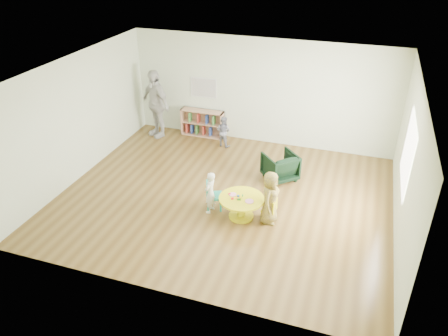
% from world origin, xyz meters
% --- Properties ---
extents(room, '(7.10, 7.00, 2.80)m').
position_xyz_m(room, '(0.01, 0.00, 1.89)').
color(room, brown).
rests_on(room, ground).
extents(activity_table, '(0.91, 0.91, 0.50)m').
position_xyz_m(activity_table, '(0.55, -0.60, 0.32)').
color(activity_table, yellow).
rests_on(activity_table, ground).
extents(kid_chair_left, '(0.42, 0.42, 0.61)m').
position_xyz_m(kid_chair_left, '(-0.11, -0.50, 0.33)').
color(kid_chair_left, '#1C9B7E').
rests_on(kid_chair_left, ground).
extents(kid_chair_right, '(0.29, 0.29, 0.50)m').
position_xyz_m(kid_chair_right, '(1.14, -0.53, 0.27)').
color(kid_chair_right, yellow).
rests_on(kid_chair_right, ground).
extents(bookshelf, '(1.20, 0.30, 0.75)m').
position_xyz_m(bookshelf, '(-1.61, 2.86, 0.37)').
color(bookshelf, tan).
rests_on(bookshelf, ground).
extents(alphabet_poster, '(0.74, 0.01, 0.54)m').
position_xyz_m(alphabet_poster, '(-1.60, 2.98, 1.35)').
color(alphabet_poster, white).
rests_on(alphabet_poster, ground).
extents(armchair, '(0.99, 0.99, 0.65)m').
position_xyz_m(armchair, '(0.96, 1.16, 0.32)').
color(armchair, black).
rests_on(armchair, ground).
extents(child_left, '(0.26, 0.36, 0.91)m').
position_xyz_m(child_left, '(-0.11, -0.61, 0.45)').
color(child_left, white).
rests_on(child_left, ground).
extents(child_right, '(0.38, 0.56, 1.11)m').
position_xyz_m(child_right, '(1.12, -0.56, 0.56)').
color(child_right, gold).
rests_on(child_right, ground).
extents(toddler, '(0.47, 0.41, 0.84)m').
position_xyz_m(toddler, '(-0.84, 2.40, 0.42)').
color(toddler, '#181F3D').
rests_on(toddler, ground).
extents(adult_caretaker, '(1.19, 0.94, 1.88)m').
position_xyz_m(adult_caretaker, '(-2.81, 2.45, 0.94)').
color(adult_caretaker, beige).
rests_on(adult_caretaker, ground).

